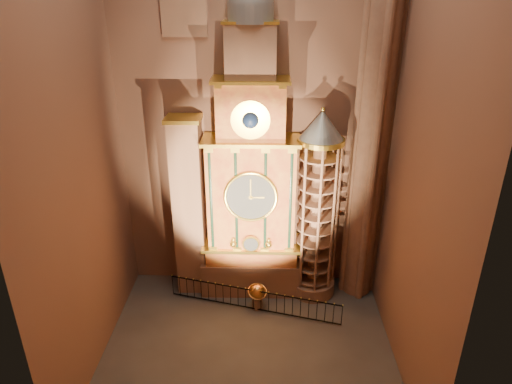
{
  "coord_description": "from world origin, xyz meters",
  "views": [
    {
      "loc": [
        0.8,
        -17.14,
        16.16
      ],
      "look_at": [
        0.3,
        3.0,
        7.03
      ],
      "focal_mm": 32.0,
      "sensor_mm": 36.0,
      "label": 1
    }
  ],
  "objects_px": {
    "portrait_tower": "(189,208)",
    "celestial_globe": "(257,294)",
    "stair_turret": "(317,210)",
    "astronomical_clock": "(251,183)",
    "iron_railing": "(253,300)"
  },
  "relations": [
    {
      "from": "astronomical_clock",
      "to": "stair_turret",
      "type": "xyz_separation_m",
      "value": [
        3.5,
        -0.26,
        -1.41
      ]
    },
    {
      "from": "astronomical_clock",
      "to": "celestial_globe",
      "type": "bearing_deg",
      "value": -78.91
    },
    {
      "from": "portrait_tower",
      "to": "stair_turret",
      "type": "height_order",
      "value": "stair_turret"
    },
    {
      "from": "stair_turret",
      "to": "iron_railing",
      "type": "xyz_separation_m",
      "value": [
        -3.35,
        -1.82,
        -4.58
      ]
    },
    {
      "from": "stair_turret",
      "to": "celestial_globe",
      "type": "distance_m",
      "value": 5.61
    },
    {
      "from": "astronomical_clock",
      "to": "stair_turret",
      "type": "bearing_deg",
      "value": -4.3
    },
    {
      "from": "astronomical_clock",
      "to": "portrait_tower",
      "type": "xyz_separation_m",
      "value": [
        -3.4,
        0.02,
        -1.53
      ]
    },
    {
      "from": "portrait_tower",
      "to": "celestial_globe",
      "type": "distance_m",
      "value": 5.99
    },
    {
      "from": "stair_turret",
      "to": "iron_railing",
      "type": "height_order",
      "value": "stair_turret"
    },
    {
      "from": "astronomical_clock",
      "to": "portrait_tower",
      "type": "bearing_deg",
      "value": 179.71
    },
    {
      "from": "astronomical_clock",
      "to": "celestial_globe",
      "type": "xyz_separation_m",
      "value": [
        0.37,
        -1.89,
        -5.77
      ]
    },
    {
      "from": "iron_railing",
      "to": "celestial_globe",
      "type": "bearing_deg",
      "value": 42.13
    },
    {
      "from": "astronomical_clock",
      "to": "stair_turret",
      "type": "distance_m",
      "value": 3.78
    },
    {
      "from": "portrait_tower",
      "to": "iron_railing",
      "type": "relative_size",
      "value": 1.11
    },
    {
      "from": "portrait_tower",
      "to": "stair_turret",
      "type": "distance_m",
      "value": 6.91
    }
  ]
}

